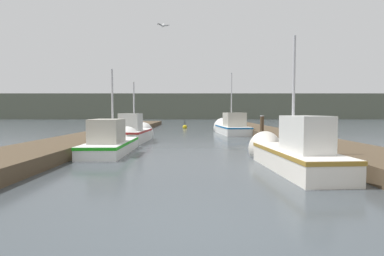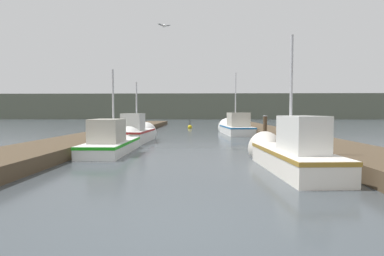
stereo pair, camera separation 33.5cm
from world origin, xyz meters
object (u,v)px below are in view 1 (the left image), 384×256
at_px(fishing_boat_2, 136,132).
at_px(mooring_piling_1, 241,126).
at_px(fishing_boat_1, 116,141).
at_px(seagull_lead, 165,26).
at_px(channel_buoy, 186,127).
at_px(mooring_piling_2, 307,140).
at_px(mooring_piling_3, 236,123).
at_px(fishing_boat_3, 232,127).
at_px(fishing_boat_0, 293,152).
at_px(mooring_piling_0, 264,128).

distance_m(fishing_boat_2, mooring_piling_1, 11.03).
bearing_deg(fishing_boat_1, seagull_lead, 20.78).
xyz_separation_m(mooring_piling_1, channel_buoy, (-4.70, 4.75, -0.37)).
bearing_deg(mooring_piling_2, fishing_boat_2, 139.99).
height_order(mooring_piling_2, mooring_piling_3, mooring_piling_3).
bearing_deg(fishing_boat_2, fishing_boat_3, 47.49).
height_order(fishing_boat_1, mooring_piling_3, fishing_boat_1).
relative_size(mooring_piling_2, seagull_lead, 2.30).
relative_size(fishing_boat_0, mooring_piling_0, 3.45).
relative_size(fishing_boat_1, channel_buoy, 5.55).
bearing_deg(fishing_boat_3, seagull_lead, -118.55).
distance_m(fishing_boat_0, fishing_boat_1, 7.17).
relative_size(fishing_boat_0, mooring_piling_3, 3.80).
bearing_deg(mooring_piling_2, channel_buoy, 103.81).
xyz_separation_m(fishing_boat_1, mooring_piling_3, (7.14, 14.91, 0.25)).
height_order(fishing_boat_3, seagull_lead, seagull_lead).
bearing_deg(mooring_piling_1, fishing_boat_3, -115.63).
relative_size(mooring_piling_1, mooring_piling_3, 0.76).
relative_size(fishing_boat_3, mooring_piling_0, 4.33).
relative_size(fishing_boat_1, mooring_piling_0, 3.68).
bearing_deg(seagull_lead, fishing_boat_2, 92.12).
xyz_separation_m(mooring_piling_0, mooring_piling_3, (-0.14, 10.01, -0.06)).
distance_m(fishing_boat_2, seagull_lead, 6.27).
xyz_separation_m(mooring_piling_0, mooring_piling_1, (-0.07, 7.67, -0.22)).
bearing_deg(mooring_piling_3, mooring_piling_0, -89.21).
distance_m(mooring_piling_0, mooring_piling_1, 7.67).
xyz_separation_m(fishing_boat_2, mooring_piling_0, (7.25, 0.71, 0.23)).
relative_size(mooring_piling_3, seagull_lead, 2.40).
relative_size(mooring_piling_3, channel_buoy, 1.37).
distance_m(fishing_boat_0, fishing_boat_2, 10.01).
height_order(mooring_piling_2, seagull_lead, seagull_lead).
distance_m(fishing_boat_1, fishing_boat_2, 4.19).
relative_size(fishing_boat_1, fishing_boat_2, 1.16).
height_order(mooring_piling_3, seagull_lead, seagull_lead).
bearing_deg(mooring_piling_2, fishing_boat_3, 95.12).
relative_size(fishing_boat_3, mooring_piling_1, 6.29).
bearing_deg(fishing_boat_2, channel_buoy, 81.65).
height_order(fishing_boat_0, fishing_boat_1, fishing_boat_0).
height_order(mooring_piling_0, channel_buoy, mooring_piling_0).
xyz_separation_m(fishing_boat_0, seagull_lead, (-4.12, 4.54, 4.90)).
bearing_deg(channel_buoy, mooring_piling_1, -45.34).
height_order(mooring_piling_1, mooring_piling_3, mooring_piling_3).
distance_m(mooring_piling_3, channel_buoy, 5.25).
relative_size(mooring_piling_0, mooring_piling_2, 1.15).
bearing_deg(fishing_boat_1, mooring_piling_3, 63.78).
height_order(fishing_boat_3, channel_buoy, fishing_boat_3).
bearing_deg(fishing_boat_0, channel_buoy, 95.84).
bearing_deg(seagull_lead, fishing_boat_1, 173.85).
distance_m(fishing_boat_0, fishing_boat_3, 14.09).
height_order(fishing_boat_0, mooring_piling_3, fishing_boat_0).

